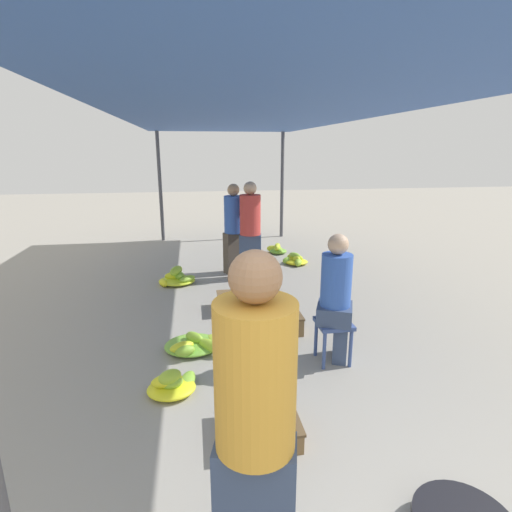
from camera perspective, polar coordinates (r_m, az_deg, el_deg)
canopy_post_back_left at (r=9.63m, az=-13.52°, el=9.51°), size 0.08×0.08×2.51m
canopy_post_back_right at (r=9.85m, az=3.75°, el=10.00°), size 0.08×0.08×2.51m
canopy_tarp at (r=5.47m, az=-1.52°, el=19.41°), size 3.29×8.73×0.04m
vendor_foreground at (r=1.97m, az=-0.10°, el=-23.19°), size 0.45×0.45×1.72m
stool at (r=4.17m, az=11.01°, el=-10.29°), size 0.34×0.34×0.44m
vendor_seated at (r=4.05m, az=11.47°, el=-5.73°), size 0.44×0.44×1.34m
banana_pile_left_0 at (r=3.80m, az=-11.84°, el=-17.45°), size 0.46×0.46×0.23m
banana_pile_left_1 at (r=4.47m, az=-8.70°, el=-12.41°), size 0.65×0.58×0.19m
banana_pile_left_2 at (r=6.58m, az=-11.15°, el=-3.17°), size 0.65×0.51×0.30m
banana_pile_right_0 at (r=8.35m, az=3.03°, el=0.92°), size 0.42×0.45×0.22m
banana_pile_right_1 at (r=7.59m, az=5.63°, el=-0.56°), size 0.50×0.52×0.22m
crate_near at (r=3.30m, az=0.88°, el=-22.91°), size 0.54×0.54×0.17m
crate_mid at (r=5.45m, az=-2.89°, el=-6.64°), size 0.49×0.49×0.21m
crate_far at (r=4.84m, az=4.09°, el=-9.44°), size 0.40×0.40×0.22m
shopper_walking_mid at (r=6.59m, az=-0.83°, el=3.86°), size 0.40×0.40×1.61m
shopper_walking_far at (r=6.88m, az=-3.17°, el=4.06°), size 0.44×0.44×1.55m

